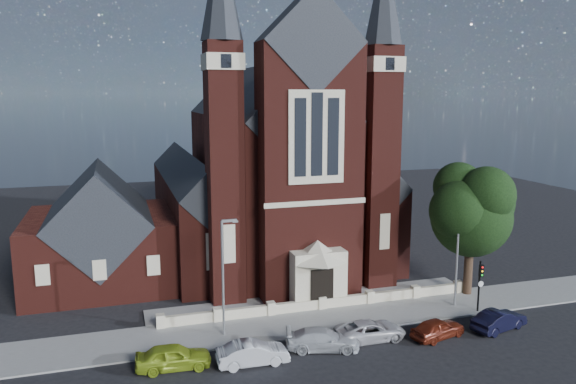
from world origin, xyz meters
The scene contains 16 objects.
ground centered at (0.00, 15.00, 0.00)m, with size 120.00×120.00×0.00m, color black.
pavement_strip centered at (0.00, 4.50, 0.00)m, with size 60.00×5.00×0.12m, color slate.
forecourt_paving centered at (0.00, 8.50, 0.00)m, with size 26.00×3.00×0.14m, color slate.
forecourt_wall centered at (0.00, 6.50, 0.00)m, with size 24.00×0.40×0.90m, color #B8AE93.
church centered at (0.00, 22.94, 8.19)m, with size 20.01×34.90×29.20m.
parish_hall centered at (-16.00, 18.00, 4.01)m, with size 12.00×12.20×10.24m.
street_tree centered at (12.60, 5.71, 6.96)m, with size 6.40×6.60×10.70m.
street_lamp_left centered at (-7.91, 4.00, 4.60)m, with size 1.16×0.22×8.09m.
street_lamp_right centered at (10.09, 4.00, 4.60)m, with size 1.16×0.22×8.09m.
traffic_signal centered at (11.00, 2.43, 2.58)m, with size 0.28×0.42×4.00m.
car_lime_van centered at (-11.73, 0.39, 0.76)m, with size 1.79×4.46×1.52m, color #89A420.
car_silver_a centered at (-7.10, -0.48, 0.72)m, with size 1.52×4.37×1.44m, color silver.
car_silver_b centered at (-2.34, 0.14, 0.68)m, with size 1.92×4.72×1.37m, color silver.
car_white_suv centered at (1.22, 0.54, 0.66)m, with size 2.19×4.76×1.32m, color silver.
car_dark_red centered at (5.66, -0.52, 0.68)m, with size 1.60×3.99×1.36m, color maroon.
car_navy centered at (10.45, -0.65, 0.72)m, with size 1.52×4.35×1.43m, color black.
Camera 1 is at (-14.47, -31.40, 16.21)m, focal length 35.00 mm.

